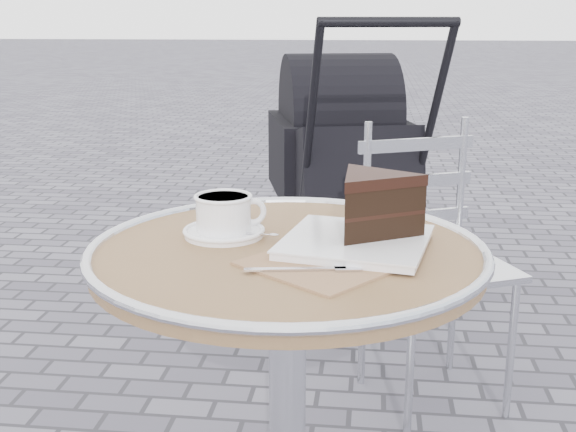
# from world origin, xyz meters

# --- Properties ---
(cafe_table) EXTENTS (0.72, 0.72, 0.74)m
(cafe_table) POSITION_xyz_m (0.00, 0.00, 0.57)
(cafe_table) COLOR silver
(cafe_table) RESTS_ON ground
(cappuccino_set) EXTENTS (0.18, 0.15, 0.08)m
(cappuccino_set) POSITION_xyz_m (-0.13, 0.06, 0.77)
(cappuccino_set) COLOR white
(cappuccino_set) RESTS_ON cafe_table
(cake_plate_set) EXTENTS (0.35, 0.39, 0.13)m
(cake_plate_set) POSITION_xyz_m (0.14, 0.03, 0.79)
(cake_plate_set) COLOR #946B51
(cake_plate_set) RESTS_ON cafe_table
(bistro_chair) EXTENTS (0.50, 0.50, 0.84)m
(bistro_chair) POSITION_xyz_m (0.31, 0.88, 0.52)
(bistro_chair) COLOR silver
(bistro_chair) RESTS_ON ground
(baby_stroller) EXTENTS (0.74, 1.18, 1.13)m
(baby_stroller) POSITION_xyz_m (0.02, 1.80, 0.51)
(baby_stroller) COLOR black
(baby_stroller) RESTS_ON ground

